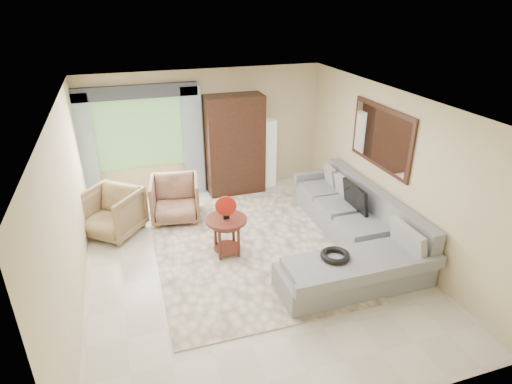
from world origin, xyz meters
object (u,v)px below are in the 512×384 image
object	(u,v)px
tv_screen	(355,197)
coffee_table	(227,236)
armoire	(235,145)
sectional_sofa	(352,234)
armchair_left	(111,213)
armchair_right	(175,199)
potted_plant	(101,202)
floor_lamp	(269,153)

from	to	relation	value
tv_screen	coffee_table	distance (m)	2.35
coffee_table	armoire	size ratio (longest dim) A/B	0.32
sectional_sofa	armchair_left	size ratio (longest dim) A/B	3.73
armchair_right	potted_plant	distance (m)	1.53
tv_screen	coffee_table	world-z (taller)	tv_screen
sectional_sofa	tv_screen	world-z (taller)	tv_screen
sectional_sofa	tv_screen	size ratio (longest dim) A/B	4.68
coffee_table	armchair_left	bearing A→B (deg)	144.06
sectional_sofa	potted_plant	xyz separation A→B (m)	(-4.03, 2.66, -0.04)
floor_lamp	armoire	bearing A→B (deg)	-175.71
armoire	sectional_sofa	bearing A→B (deg)	-66.94
coffee_table	armchair_right	xyz separation A→B (m)	(-0.62, 1.51, 0.06)
sectional_sofa	floor_lamp	distance (m)	3.03
floor_lamp	tv_screen	bearing A→B (deg)	-74.37
potted_plant	armoire	size ratio (longest dim) A/B	0.23
coffee_table	floor_lamp	bearing A→B (deg)	56.83
armchair_right	potted_plant	bearing A→B (deg)	162.65
armchair_left	potted_plant	xyz separation A→B (m)	(-0.21, 0.89, -0.18)
armoire	floor_lamp	distance (m)	0.86
floor_lamp	armchair_left	bearing A→B (deg)	-160.73
armchair_left	sectional_sofa	bearing A→B (deg)	13.87
coffee_table	armchair_left	xyz separation A→B (m)	(-1.78, 1.29, 0.07)
tv_screen	potted_plant	size ratio (longest dim) A/B	1.52
tv_screen	armchair_left	bearing A→B (deg)	162.18
armoire	floor_lamp	world-z (taller)	armoire
armoire	coffee_table	bearing A→B (deg)	-108.70
coffee_table	armchair_right	distance (m)	1.63
sectional_sofa	armchair_left	xyz separation A→B (m)	(-3.83, 1.77, 0.14)
sectional_sofa	armchair_right	distance (m)	3.33
coffee_table	potted_plant	world-z (taller)	coffee_table
armchair_left	floor_lamp	distance (m)	3.61
coffee_table	armoire	distance (m)	2.64
armchair_left	tv_screen	bearing A→B (deg)	20.89
sectional_sofa	armchair_right	size ratio (longest dim) A/B	3.79
sectional_sofa	armchair_left	distance (m)	4.22
tv_screen	floor_lamp	world-z (taller)	floor_lamp
sectional_sofa	coffee_table	bearing A→B (deg)	166.73
armchair_left	floor_lamp	world-z (taller)	floor_lamp
armchair_left	armchair_right	bearing A→B (deg)	49.42
tv_screen	armchair_right	distance (m)	3.32
coffee_table	armchair_right	bearing A→B (deg)	112.22
coffee_table	tv_screen	bearing A→B (deg)	-0.70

